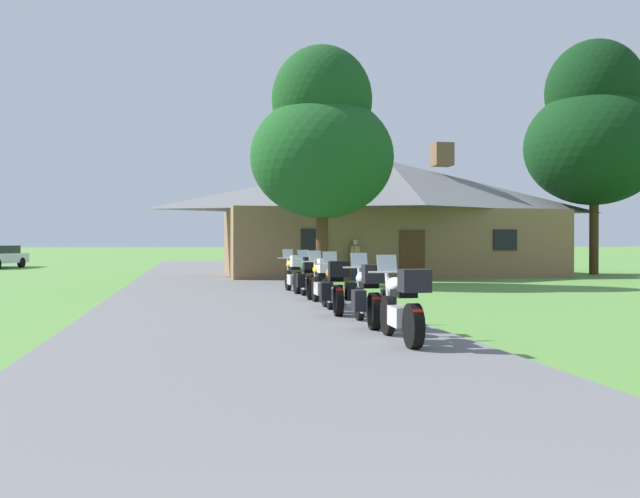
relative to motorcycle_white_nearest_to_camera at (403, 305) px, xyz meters
The scene contains 12 objects.
ground_plane 11.48m from the motorcycle_white_nearest_to_camera, 100.38° to the left, with size 500.00×500.00×0.00m, color #56893D.
asphalt_driveway 9.52m from the motorcycle_white_nearest_to_camera, 102.55° to the left, with size 6.40×80.00×0.06m, color slate.
motorcycle_white_nearest_to_camera is the anchor object (origin of this frame).
motorcycle_silver_second_in_row 2.06m from the motorcycle_white_nearest_to_camera, 89.06° to the left, with size 0.80×2.08×1.30m.
motorcycle_orange_third_in_row 4.32m from the motorcycle_white_nearest_to_camera, 91.24° to the left, with size 0.82×2.08×1.30m.
motorcycle_yellow_fourth_in_row 6.47m from the motorcycle_white_nearest_to_camera, 89.71° to the left, with size 0.66×2.08×1.30m.
motorcycle_green_fifth_in_row 8.43m from the motorcycle_white_nearest_to_camera, 89.74° to the left, with size 0.74×2.08×1.30m.
motorcycle_yellow_farthest_in_row 10.67m from the motorcycle_white_nearest_to_camera, 90.09° to the left, with size 0.66×2.08×1.30m.
stone_lodge 22.65m from the motorcycle_white_nearest_to_camera, 74.05° to the left, with size 16.01×7.62×6.37m.
bystander_tan_shirt_near_lodge 18.28m from the motorcycle_white_nearest_to_camera, 78.43° to the left, with size 0.43×0.41×1.69m.
tree_right_of_lodge 27.36m from the motorcycle_white_nearest_to_camera, 51.69° to the left, with size 6.75×6.75×11.52m.
tree_by_lodge_front 15.66m from the motorcycle_white_nearest_to_camera, 83.62° to the left, with size 5.25×5.25×8.75m.
Camera 1 is at (-1.06, -1.08, 1.55)m, focal length 38.57 mm.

